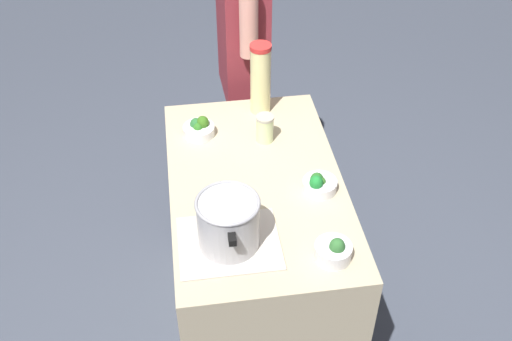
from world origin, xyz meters
The scene contains 10 objects.
ground_plane centered at (0.00, 0.00, 0.00)m, with size 8.00×8.00×0.00m, color #434A58.
counter_slab centered at (0.00, 0.00, 0.47)m, with size 1.09×0.65×0.94m, color tan.
dish_cloth centered at (-0.30, 0.14, 0.94)m, with size 0.28×0.34×0.01m, color beige.
cooking_pot centered at (-0.30, 0.14, 1.05)m, with size 0.28×0.21×0.19m.
lemonade_pitcher centered at (0.46, -0.09, 1.10)m, with size 0.09×0.09×0.32m.
mason_jar centered at (0.24, -0.07, 1.00)m, with size 0.07×0.07×0.12m.
broccoli_bowl_front centered at (-0.08, -0.22, 0.97)m, with size 0.13×0.13×0.08m.
broccoli_bowl_center centered at (0.32, 0.19, 0.97)m, with size 0.13×0.13×0.08m.
broccoli_bowl_back centered at (-0.41, -0.19, 0.97)m, with size 0.12×0.12×0.09m.
person_cook centered at (0.83, -0.06, 0.89)m, with size 0.50×0.21×1.62m.
Camera 1 is at (-1.69, 0.25, 2.45)m, focal length 42.59 mm.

